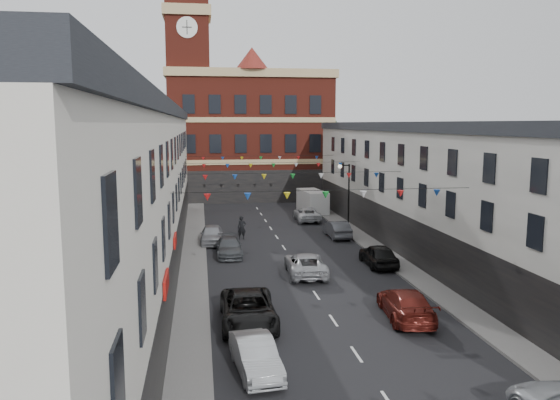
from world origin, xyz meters
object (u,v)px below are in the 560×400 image
car_left_c (248,310)px  white_van (312,202)px  car_right_d (378,255)px  car_right_f (307,214)px  street_lamp (346,188)px  car_left_b (256,356)px  car_right_c (406,304)px  car_left_d (229,247)px  car_right_e (337,229)px  pedestrian (242,228)px  car_left_e (212,234)px  moving_car (306,264)px

car_left_c → white_van: white_van is taller
car_right_d → car_right_f: bearing=-84.5°
street_lamp → car_left_c: bearing=-116.0°
street_lamp → car_right_d: size_ratio=1.35×
car_left_b → car_right_c: (7.95, 4.79, 0.06)m
car_left_c → car_right_c: (7.79, -0.20, -0.04)m
car_right_d → car_left_d: bearing=-23.0°
car_left_b → car_right_e: car_right_e is taller
white_van → pedestrian: bearing=-129.8°
car_left_e → car_right_f: car_left_e is taller
street_lamp → car_left_d: street_lamp is taller
car_right_e → white_van: size_ratio=0.80×
car_left_d → car_left_e: 4.48m
white_van → moving_car: bearing=-108.2°
car_left_c → car_left_d: 14.03m
car_left_c → car_right_d: (9.69, 9.69, -0.02)m
street_lamp → car_left_e: bearing=-163.0°
car_right_e → car_left_b: bearing=68.2°
car_left_c → car_left_d: car_left_c is taller
white_van → car_right_e: bearing=-98.0°
car_left_d → moving_car: 7.38m
car_left_b → car_left_c: (0.16, 4.99, 0.10)m
white_van → pedestrian: (-8.60, -12.59, -0.23)m
car_left_b → pedestrian: size_ratio=2.13×
car_left_c → car_left_d: (-0.17, 14.03, -0.13)m
car_left_b → car_right_e: (9.39, 24.16, 0.04)m
car_left_c → car_right_f: car_left_c is taller
car_left_c → car_left_e: (-1.31, 18.36, -0.03)m
car_left_c → pedestrian: pedestrian is taller
car_right_d → pedestrian: pedestrian is taller
street_lamp → car_right_c: 22.66m
car_left_e → moving_car: 11.63m
white_van → pedestrian: size_ratio=2.80×
street_lamp → moving_car: bearing=-114.7°
car_right_f → car_right_e: bearing=99.4°
street_lamp → car_right_e: (-1.51, -2.87, -3.19)m
car_right_e → car_right_f: bearing=-83.6°
car_right_d → pedestrian: bearing=-48.6°
car_left_c → car_right_e: size_ratio=1.28×
street_lamp → moving_car: (-6.35, -13.82, -3.19)m
car_right_f → car_right_d: bearing=97.2°
street_lamp → car_right_d: 12.79m
car_right_d → moving_car: (-5.30, -1.47, -0.04)m
street_lamp → car_left_d: (-10.90, -8.01, -3.25)m
car_right_d → car_right_e: car_right_d is taller
car_left_c → car_right_e: 21.28m
moving_car → pedestrian: 11.82m
car_left_c → car_left_b: bearing=-90.9°
car_left_c → white_van: 33.64m
street_lamp → white_van: street_lamp is taller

